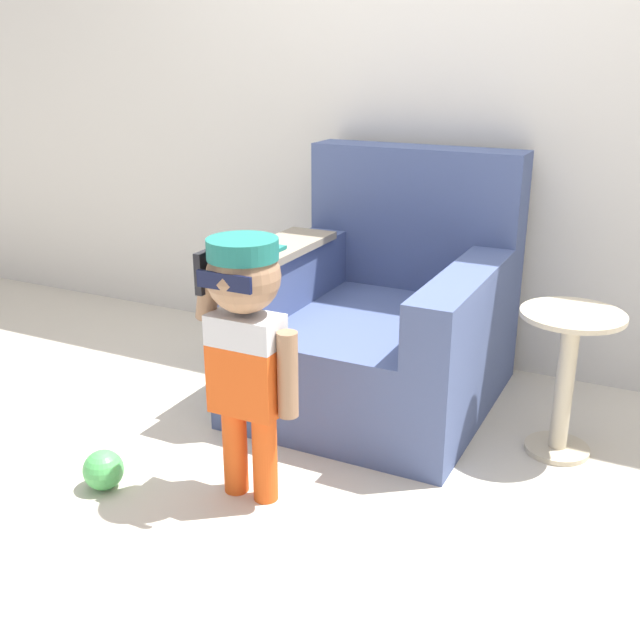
# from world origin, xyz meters

# --- Properties ---
(ground_plane) EXTENTS (10.00, 10.00, 0.00)m
(ground_plane) POSITION_xyz_m (0.00, 0.00, 0.00)
(ground_plane) COLOR beige
(wall_back) EXTENTS (10.00, 0.05, 2.60)m
(wall_back) POSITION_xyz_m (0.00, 0.89, 1.30)
(wall_back) COLOR silver
(wall_back) RESTS_ON ground_plane
(armchair) EXTENTS (0.95, 1.05, 1.00)m
(armchair) POSITION_xyz_m (-0.01, 0.35, 0.33)
(armchair) COLOR #475684
(armchair) RESTS_ON ground_plane
(person_child) EXTENTS (0.36, 0.27, 0.87)m
(person_child) POSITION_xyz_m (-0.10, -0.56, 0.58)
(person_child) COLOR #E05119
(person_child) RESTS_ON ground_plane
(side_table) EXTENTS (0.36, 0.36, 0.54)m
(side_table) POSITION_xyz_m (0.76, 0.19, 0.32)
(side_table) COLOR beige
(side_table) RESTS_ON ground_plane
(toy_ball) EXTENTS (0.14, 0.14, 0.14)m
(toy_ball) POSITION_xyz_m (-0.56, -0.75, 0.07)
(toy_ball) COLOR #4CB256
(toy_ball) RESTS_ON ground_plane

